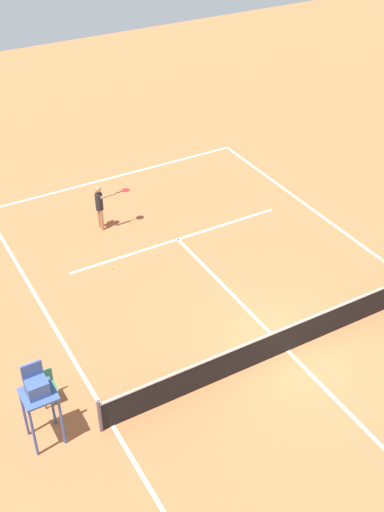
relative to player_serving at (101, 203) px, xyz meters
name	(u,v)px	position (x,y,z in m)	size (l,w,h in m)	color
ground_plane	(288,351)	(-2.03, 8.54, -1.04)	(60.00, 60.00, 0.00)	#B76038
court_lines	(288,351)	(-2.03, 8.54, -1.04)	(10.99, 23.84, 0.01)	white
tennis_net	(289,338)	(-2.03, 8.54, -0.55)	(11.59, 0.10, 1.07)	#4C4C51
player_serving	(101,203)	(0.00, 0.00, 0.00)	(1.30, 0.50, 1.75)	#9E704C
tennis_ball	(112,268)	(0.74, 2.46, -1.01)	(0.07, 0.07, 0.07)	#CCE033
umpire_chair	(38,393)	(4.98, 8.08, 0.56)	(0.80, 0.80, 2.41)	#38518C
courtside_chair_mid	(47,385)	(4.50, 6.93, -0.51)	(0.44, 0.46, 0.95)	#262626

